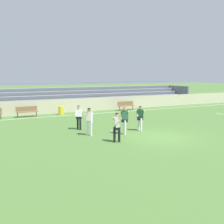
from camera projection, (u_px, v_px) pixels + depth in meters
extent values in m
plane|color=#517A38|center=(161.00, 137.00, 16.32)|extent=(160.00, 160.00, 0.00)
cube|color=white|center=(90.00, 114.00, 25.80)|extent=(44.00, 0.12, 0.01)
cube|color=beige|center=(83.00, 105.00, 27.42)|extent=(48.00, 0.16, 1.27)
cube|color=#9EA3AD|center=(102.00, 106.00, 29.42)|extent=(23.76, 0.36, 0.08)
cube|color=slate|center=(103.00, 107.00, 29.27)|extent=(23.76, 0.04, 0.36)
cube|color=#9EA3AD|center=(99.00, 102.00, 30.02)|extent=(23.76, 0.36, 0.08)
cube|color=slate|center=(100.00, 103.00, 29.87)|extent=(23.76, 0.04, 0.36)
cube|color=#9EA3AD|center=(96.00, 98.00, 30.62)|extent=(23.76, 0.36, 0.08)
cube|color=slate|center=(97.00, 99.00, 30.47)|extent=(23.76, 0.04, 0.36)
cube|color=#9EA3AD|center=(94.00, 94.00, 31.22)|extent=(23.76, 0.36, 0.08)
cube|color=slate|center=(94.00, 96.00, 31.07)|extent=(23.76, 0.04, 0.36)
cube|color=#9EA3AD|center=(91.00, 90.00, 31.82)|extent=(23.76, 0.36, 0.08)
cube|color=slate|center=(92.00, 92.00, 31.67)|extent=(23.76, 0.04, 0.36)
cube|color=#9EA3AD|center=(89.00, 87.00, 32.42)|extent=(23.76, 0.36, 0.08)
cube|color=slate|center=(89.00, 89.00, 32.27)|extent=(23.76, 0.04, 0.36)
cube|color=slate|center=(177.00, 94.00, 36.25)|extent=(0.20, 4.03, 2.17)
cylinder|color=slate|center=(88.00, 82.00, 32.56)|extent=(23.76, 0.06, 0.06)
cylinder|color=#47474C|center=(1.00, 116.00, 22.93)|extent=(0.07, 0.07, 0.45)
cube|color=olive|center=(126.00, 106.00, 28.31)|extent=(1.80, 0.40, 0.06)
cube|color=olive|center=(125.00, 103.00, 28.43)|extent=(1.80, 0.05, 0.40)
cylinder|color=#47474C|center=(120.00, 108.00, 27.98)|extent=(0.07, 0.07, 0.45)
cylinder|color=#47474C|center=(133.00, 108.00, 28.69)|extent=(0.07, 0.07, 0.45)
cube|color=olive|center=(27.00, 112.00, 23.85)|extent=(1.80, 0.40, 0.06)
cube|color=olive|center=(26.00, 109.00, 23.98)|extent=(1.80, 0.05, 0.40)
cylinder|color=#47474C|center=(18.00, 115.00, 23.53)|extent=(0.07, 0.07, 0.45)
cylinder|color=#47474C|center=(36.00, 114.00, 24.23)|extent=(0.07, 0.07, 0.45)
cylinder|color=yellow|center=(61.00, 110.00, 25.39)|extent=(0.49, 0.49, 0.76)
cylinder|color=white|center=(125.00, 127.00, 16.91)|extent=(0.13, 0.13, 0.89)
cylinder|color=white|center=(124.00, 127.00, 17.20)|extent=(0.13, 0.13, 0.89)
cube|color=#232847|center=(125.00, 120.00, 17.00)|extent=(0.40, 0.29, 0.24)
cube|color=#194228|center=(125.00, 115.00, 16.95)|extent=(0.45, 0.45, 0.60)
cylinder|color=#D6A884|center=(121.00, 115.00, 16.91)|extent=(0.14, 0.32, 0.50)
cylinder|color=#D6A884|center=(128.00, 115.00, 16.99)|extent=(0.14, 0.32, 0.50)
sphere|color=#D6A884|center=(125.00, 109.00, 16.90)|extent=(0.21, 0.21, 0.21)
sphere|color=brown|center=(125.00, 109.00, 16.90)|extent=(0.20, 0.20, 0.20)
cylinder|color=white|center=(91.00, 128.00, 16.61)|extent=(0.13, 0.13, 0.90)
cylinder|color=white|center=(88.00, 128.00, 16.81)|extent=(0.13, 0.13, 0.90)
cube|color=white|center=(89.00, 121.00, 16.65)|extent=(0.40, 0.42, 0.24)
cube|color=white|center=(89.00, 116.00, 16.61)|extent=(0.50, 0.50, 0.59)
cylinder|color=#A87A5B|center=(87.00, 116.00, 16.45)|extent=(0.34, 0.30, 0.46)
cylinder|color=#A87A5B|center=(91.00, 115.00, 16.76)|extent=(0.34, 0.30, 0.46)
sphere|color=#A87A5B|center=(89.00, 110.00, 16.56)|extent=(0.21, 0.21, 0.21)
sphere|color=black|center=(89.00, 109.00, 16.56)|extent=(0.20, 0.20, 0.20)
cylinder|color=black|center=(114.00, 135.00, 15.00)|extent=(0.13, 0.13, 0.84)
cylinder|color=black|center=(119.00, 134.00, 15.08)|extent=(0.13, 0.13, 0.84)
cube|color=black|center=(117.00, 127.00, 14.99)|extent=(0.35, 0.42, 0.24)
cube|color=white|center=(117.00, 122.00, 14.94)|extent=(0.44, 0.48, 0.59)
cylinder|color=#D6A884|center=(115.00, 121.00, 15.11)|extent=(0.40, 0.24, 0.43)
cylinder|color=#D6A884|center=(119.00, 122.00, 14.77)|extent=(0.40, 0.24, 0.43)
sphere|color=#D6A884|center=(117.00, 115.00, 14.89)|extent=(0.21, 0.21, 0.21)
sphere|color=black|center=(117.00, 115.00, 14.89)|extent=(0.20, 0.20, 0.20)
cylinder|color=white|center=(139.00, 124.00, 18.27)|extent=(0.13, 0.13, 0.84)
cylinder|color=white|center=(141.00, 125.00, 17.95)|extent=(0.13, 0.13, 0.84)
cube|color=black|center=(140.00, 118.00, 18.06)|extent=(0.41, 0.32, 0.24)
cube|color=#194228|center=(140.00, 114.00, 18.02)|extent=(0.46, 0.41, 0.59)
cylinder|color=#D6A884|center=(143.00, 113.00, 18.06)|extent=(0.20, 0.41, 0.43)
cylinder|color=#D6A884|center=(137.00, 113.00, 17.96)|extent=(0.20, 0.41, 0.43)
sphere|color=#D6A884|center=(140.00, 108.00, 17.96)|extent=(0.21, 0.21, 0.21)
sphere|color=black|center=(140.00, 108.00, 17.96)|extent=(0.20, 0.20, 0.20)
cylinder|color=black|center=(80.00, 124.00, 18.35)|extent=(0.13, 0.13, 0.86)
cylinder|color=black|center=(78.00, 123.00, 18.61)|extent=(0.13, 0.13, 0.86)
cube|color=#232847|center=(79.00, 117.00, 18.42)|extent=(0.42, 0.39, 0.24)
cube|color=white|center=(79.00, 113.00, 18.38)|extent=(0.52, 0.51, 0.60)
cylinder|color=beige|center=(76.00, 112.00, 18.26)|extent=(0.31, 0.38, 0.43)
cylinder|color=beige|center=(82.00, 112.00, 18.50)|extent=(0.31, 0.38, 0.43)
sphere|color=beige|center=(79.00, 107.00, 18.33)|extent=(0.21, 0.21, 0.21)
sphere|color=brown|center=(79.00, 107.00, 18.33)|extent=(0.20, 0.20, 0.20)
sphere|color=white|center=(112.00, 131.00, 17.51)|extent=(0.22, 0.22, 0.22)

